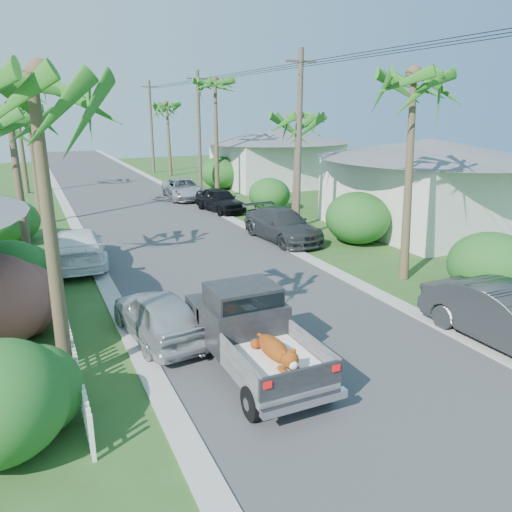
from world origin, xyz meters
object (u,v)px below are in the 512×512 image
palm_l_a (31,76)px  utility_pole_c (199,133)px  parked_car_rn (507,317)px  palm_r_b (297,116)px  parked_car_ln (158,315)px  utility_pole_b (299,146)px  parked_car_rf (220,200)px  parked_car_lf (77,248)px  house_right_near (427,188)px  palm_r_c (215,82)px  palm_l_b (9,113)px  parked_car_rm (282,225)px  pickup_truck (247,328)px  utility_pole_d (151,127)px  palm_l_d (17,107)px  palm_r_a (418,75)px  house_right_far (275,160)px  parked_car_rd (184,189)px  palm_l_c (23,77)px  palm_r_d (167,104)px

palm_l_a → utility_pole_c: (11.80, 25.00, -2.33)m
parked_car_rn → palm_r_b: size_ratio=0.68×
utility_pole_c → palm_r_b: bearing=-85.6°
parked_car_ln → utility_pole_b: (9.20, 8.39, 3.89)m
parked_car_rf → parked_car_lf: size_ratio=0.82×
parked_car_rf → house_right_near: (8.47, -9.10, 1.48)m
parked_car_rn → palm_r_c: 26.83m
palm_l_a → palm_r_b: palm_l_a is taller
palm_r_c → parked_car_rn: bearing=-92.7°
palm_l_a → palm_l_b: 9.05m
parked_car_rm → parked_car_ln: parked_car_rm is taller
parked_car_ln → palm_l_a: size_ratio=0.51×
pickup_truck → utility_pole_b: 13.65m
palm_l_a → utility_pole_d: (11.80, 40.00, -2.33)m
parked_car_rf → palm_l_d: (-11.03, 12.90, 5.71)m
palm_r_a → house_right_far: (6.70, 24.00, -5.30)m
house_right_far → utility_pole_b: size_ratio=1.00×
house_right_far → utility_pole_c: size_ratio=1.00×
parked_car_rn → palm_l_b: bearing=133.1°
parked_car_lf → parked_car_rm: bearing=-175.7°
utility_pole_b → palm_l_b: bearing=-175.4°
parked_car_rd → palm_r_c: 7.78m
palm_l_c → parked_car_rn: bearing=-63.2°
parked_car_ln → palm_r_c: size_ratio=0.44×
palm_r_a → palm_r_c: palm_r_c is taller
palm_l_d → palm_r_d: 14.32m
parked_car_ln → palm_l_d: bearing=-90.8°
palm_r_b → house_right_far: 16.75m
pickup_truck → house_right_near: size_ratio=0.57×
parked_car_lf → parked_car_rf: bearing=-135.4°
parked_car_rn → palm_r_a: (1.30, 5.79, 6.61)m
parked_car_lf → palm_r_c: bearing=-126.7°
parked_car_rm → parked_car_rd: parked_car_rm is taller
palm_l_d → parked_car_ln: bearing=-84.4°
palm_r_b → palm_r_c: 11.22m
house_right_near → palm_r_d: bearing=103.1°
parked_car_rn → utility_pole_d: bearing=87.2°
pickup_truck → parked_car_rd: pickup_truck is taller
parked_car_lf → palm_l_b: (-1.88, -0.88, 5.38)m
parked_car_rf → palm_l_a: bearing=-128.6°
pickup_truck → palm_r_d: size_ratio=0.64×
parked_car_rd → parked_car_rf: bearing=-78.2°
palm_r_b → palm_r_d: (-0.10, 25.00, 0.79)m
palm_r_b → house_right_near: 7.99m
parked_car_ln → utility_pole_c: (9.20, 23.39, 3.89)m
palm_r_b → palm_l_a: bearing=-136.8°
parked_car_rf → house_right_near: house_right_near is taller
parked_car_rm → palm_l_a: palm_l_a is taller
house_right_near → utility_pole_d: bearing=103.4°
palm_r_d → pickup_truck: bearing=-102.5°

